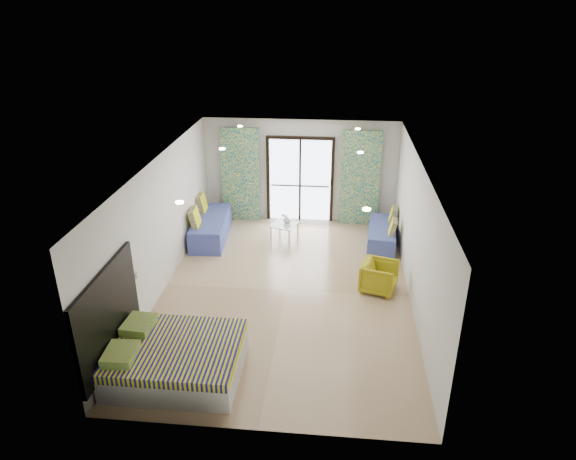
# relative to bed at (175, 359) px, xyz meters

# --- Properties ---
(floor) EXTENTS (5.00, 7.50, 0.01)m
(floor) POSITION_rel_bed_xyz_m (1.48, 2.70, -0.29)
(floor) COLOR #987A5A
(floor) RESTS_ON ground
(ceiling) EXTENTS (5.00, 7.50, 0.01)m
(ceiling) POSITION_rel_bed_xyz_m (1.48, 2.70, 2.41)
(ceiling) COLOR silver
(ceiling) RESTS_ON ground
(wall_back) EXTENTS (5.00, 0.01, 2.70)m
(wall_back) POSITION_rel_bed_xyz_m (1.48, 6.45, 1.06)
(wall_back) COLOR silver
(wall_back) RESTS_ON ground
(wall_front) EXTENTS (5.00, 0.01, 2.70)m
(wall_front) POSITION_rel_bed_xyz_m (1.48, -1.05, 1.06)
(wall_front) COLOR silver
(wall_front) RESTS_ON ground
(wall_left) EXTENTS (0.01, 7.50, 2.70)m
(wall_left) POSITION_rel_bed_xyz_m (-1.02, 2.70, 1.06)
(wall_left) COLOR silver
(wall_left) RESTS_ON ground
(wall_right) EXTENTS (0.01, 7.50, 2.70)m
(wall_right) POSITION_rel_bed_xyz_m (3.98, 2.70, 1.06)
(wall_right) COLOR silver
(wall_right) RESTS_ON ground
(balcony_door) EXTENTS (1.76, 0.08, 2.28)m
(balcony_door) POSITION_rel_bed_xyz_m (1.48, 6.42, 0.97)
(balcony_door) COLOR black
(balcony_door) RESTS_ON floor
(balcony_rail) EXTENTS (1.52, 0.03, 0.04)m
(balcony_rail) POSITION_rel_bed_xyz_m (1.48, 6.43, 0.66)
(balcony_rail) COLOR #595451
(balcony_rail) RESTS_ON balcony_door
(curtain_left) EXTENTS (1.00, 0.10, 2.50)m
(curtain_left) POSITION_rel_bed_xyz_m (-0.07, 6.27, 0.96)
(curtain_left) COLOR silver
(curtain_left) RESTS_ON floor
(curtain_right) EXTENTS (1.00, 0.10, 2.50)m
(curtain_right) POSITION_rel_bed_xyz_m (3.03, 6.27, 0.96)
(curtain_right) COLOR silver
(curtain_right) RESTS_ON floor
(downlight_a) EXTENTS (0.12, 0.12, 0.02)m
(downlight_a) POSITION_rel_bed_xyz_m (0.08, 0.70, 2.38)
(downlight_a) COLOR #FFE0B2
(downlight_a) RESTS_ON ceiling
(downlight_b) EXTENTS (0.12, 0.12, 0.02)m
(downlight_b) POSITION_rel_bed_xyz_m (2.88, 0.70, 2.38)
(downlight_b) COLOR #FFE0B2
(downlight_b) RESTS_ON ceiling
(downlight_c) EXTENTS (0.12, 0.12, 0.02)m
(downlight_c) POSITION_rel_bed_xyz_m (0.08, 3.70, 2.38)
(downlight_c) COLOR #FFE0B2
(downlight_c) RESTS_ON ceiling
(downlight_d) EXTENTS (0.12, 0.12, 0.02)m
(downlight_d) POSITION_rel_bed_xyz_m (2.88, 3.70, 2.38)
(downlight_d) COLOR #FFE0B2
(downlight_d) RESTS_ON ceiling
(downlight_e) EXTENTS (0.12, 0.12, 0.02)m
(downlight_e) POSITION_rel_bed_xyz_m (0.08, 5.70, 2.38)
(downlight_e) COLOR #FFE0B2
(downlight_e) RESTS_ON ceiling
(downlight_f) EXTENTS (0.12, 0.12, 0.02)m
(downlight_f) POSITION_rel_bed_xyz_m (2.88, 5.70, 2.38)
(downlight_f) COLOR #FFE0B2
(downlight_f) RESTS_ON ceiling
(headboard) EXTENTS (0.06, 2.10, 1.50)m
(headboard) POSITION_rel_bed_xyz_m (-0.98, 0.00, 0.76)
(headboard) COLOR black
(headboard) RESTS_ON floor
(switch_plate) EXTENTS (0.02, 0.10, 0.10)m
(switch_plate) POSITION_rel_bed_xyz_m (-0.99, 1.25, 0.76)
(switch_plate) COLOR silver
(switch_plate) RESTS_ON wall_left
(bed) EXTENTS (2.00, 1.63, 0.69)m
(bed) POSITION_rel_bed_xyz_m (0.00, 0.00, 0.00)
(bed) COLOR silver
(bed) RESTS_ON floor
(daybed_left) EXTENTS (0.91, 2.04, 0.98)m
(daybed_left) POSITION_rel_bed_xyz_m (-0.64, 5.01, 0.02)
(daybed_left) COLOR #414E9C
(daybed_left) RESTS_ON floor
(daybed_right) EXTENTS (0.79, 1.71, 0.82)m
(daybed_right) POSITION_rel_bed_xyz_m (3.59, 5.11, -0.03)
(daybed_right) COLOR #414E9C
(daybed_right) RESTS_ON floor
(coffee_table) EXTENTS (0.73, 0.73, 0.66)m
(coffee_table) POSITION_rel_bed_xyz_m (1.19, 5.18, 0.05)
(coffee_table) COLOR silver
(coffee_table) RESTS_ON floor
(vase) EXTENTS (0.22, 0.23, 0.20)m
(vase) POSITION_rel_bed_xyz_m (1.25, 5.24, 0.19)
(vase) COLOR white
(vase) RESTS_ON coffee_table
(armchair) EXTENTS (0.80, 0.83, 0.70)m
(armchair) POSITION_rel_bed_xyz_m (3.37, 2.89, 0.06)
(armchair) COLOR #A19514
(armchair) RESTS_ON floor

